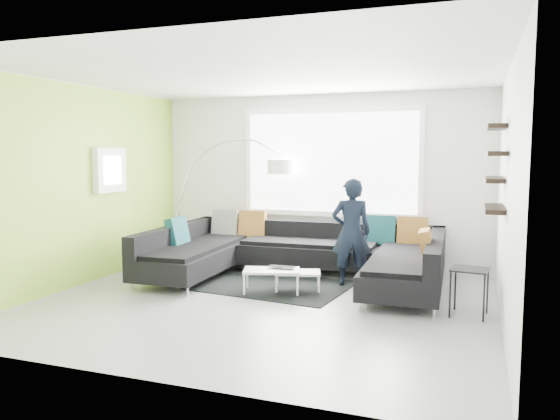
{
  "coord_description": "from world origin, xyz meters",
  "views": [
    {
      "loc": [
        2.45,
        -6.17,
        1.86
      ],
      "look_at": [
        -0.11,
        0.9,
        1.07
      ],
      "focal_mm": 35.0,
      "sensor_mm": 36.0,
      "label": 1
    }
  ],
  "objects_px": {
    "arc_lamp": "(178,203)",
    "laptop": "(280,268)",
    "side_table": "(469,292)",
    "sectional_sofa": "(295,256)",
    "coffee_table": "(285,280)",
    "person": "(351,232)"
  },
  "relations": [
    {
      "from": "coffee_table",
      "to": "sectional_sofa",
      "type": "bearing_deg",
      "value": 75.42
    },
    {
      "from": "arc_lamp",
      "to": "laptop",
      "type": "height_order",
      "value": "arc_lamp"
    },
    {
      "from": "sectional_sofa",
      "to": "arc_lamp",
      "type": "xyz_separation_m",
      "value": [
        -2.19,
        0.51,
        0.66
      ]
    },
    {
      "from": "arc_lamp",
      "to": "laptop",
      "type": "bearing_deg",
      "value": -38.22
    },
    {
      "from": "side_table",
      "to": "sectional_sofa",
      "type": "bearing_deg",
      "value": 160.33
    },
    {
      "from": "sectional_sofa",
      "to": "side_table",
      "type": "relative_size",
      "value": 7.52
    },
    {
      "from": "coffee_table",
      "to": "laptop",
      "type": "distance_m",
      "value": 0.18
    },
    {
      "from": "arc_lamp",
      "to": "coffee_table",
      "type": "bearing_deg",
      "value": -36.62
    },
    {
      "from": "arc_lamp",
      "to": "sectional_sofa",
      "type": "bearing_deg",
      "value": -24.69
    },
    {
      "from": "arc_lamp",
      "to": "laptop",
      "type": "xyz_separation_m",
      "value": [
        2.17,
        -1.09,
        -0.72
      ]
    },
    {
      "from": "coffee_table",
      "to": "arc_lamp",
      "type": "xyz_separation_m",
      "value": [
        -2.22,
        1.04,
        0.89
      ]
    },
    {
      "from": "sectional_sofa",
      "to": "laptop",
      "type": "height_order",
      "value": "sectional_sofa"
    },
    {
      "from": "sectional_sofa",
      "to": "arc_lamp",
      "type": "bearing_deg",
      "value": 165.05
    },
    {
      "from": "sectional_sofa",
      "to": "arc_lamp",
      "type": "distance_m",
      "value": 2.35
    },
    {
      "from": "coffee_table",
      "to": "arc_lamp",
      "type": "height_order",
      "value": "arc_lamp"
    },
    {
      "from": "coffee_table",
      "to": "person",
      "type": "height_order",
      "value": "person"
    },
    {
      "from": "arc_lamp",
      "to": "side_table",
      "type": "relative_size",
      "value": 3.8
    },
    {
      "from": "arc_lamp",
      "to": "laptop",
      "type": "distance_m",
      "value": 2.54
    },
    {
      "from": "person",
      "to": "laptop",
      "type": "distance_m",
      "value": 1.14
    },
    {
      "from": "sectional_sofa",
      "to": "coffee_table",
      "type": "distance_m",
      "value": 0.57
    },
    {
      "from": "sectional_sofa",
      "to": "coffee_table",
      "type": "height_order",
      "value": "sectional_sofa"
    },
    {
      "from": "coffee_table",
      "to": "person",
      "type": "relative_size",
      "value": 0.63
    }
  ]
}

